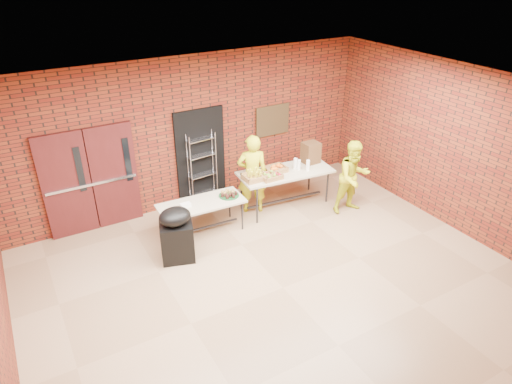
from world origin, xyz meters
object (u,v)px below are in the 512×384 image
Objects in this scene: coffee_dispenser at (311,153)px; covered_grill at (177,234)px; wire_rack at (203,169)px; table_right at (285,174)px; volunteer_woman at (252,174)px; volunteer_man at (353,177)px; table_left at (201,205)px.

coffee_dispenser is 0.44× the size of covered_grill.
table_right is (1.47, -1.00, -0.06)m from wire_rack.
wire_rack is at bearing 158.05° from coffee_dispenser.
volunteer_woman is (-1.44, 0.05, -0.19)m from coffee_dispenser.
volunteer_woman is 1.09× the size of volunteer_man.
volunteer_woman reaches higher than table_left.
table_left is at bearing 54.75° from covered_grill.
wire_rack reaches higher than coffee_dispenser.
volunteer_woman is (0.75, -0.84, 0.05)m from wire_rack.
table_left is 1.62× the size of covered_grill.
wire_rack is 1.13m from volunteer_woman.
wire_rack reaches higher than covered_grill.
coffee_dispenser is at bearing 14.76° from table_right.
covered_grill is at bearing 45.58° from volunteer_woman.
covered_grill is 0.61× the size of volunteer_woman.
coffee_dispenser is at bearing -158.71° from volunteer_woman.
volunteer_man is (3.85, -0.21, 0.27)m from covered_grill.
volunteer_man reaches higher than coffee_dispenser.
coffee_dispenser is 1.10m from volunteer_man.
coffee_dispenser is at bearing 7.48° from table_left.
volunteer_man is at bearing 173.27° from volunteer_woman.
table_left is (-0.53, -1.12, -0.19)m from wire_rack.
table_left is 0.98× the size of volunteer_woman.
table_right is at bearing -171.08° from coffee_dispenser.
covered_grill is (-1.27, -1.68, -0.29)m from wire_rack.
coffee_dispenser is at bearing 30.43° from covered_grill.
volunteer_woman is at bearing 14.86° from table_left.
table_right is 4.51× the size of coffee_dispenser.
volunteer_man is at bearing -11.27° from table_left.
volunteer_woman is at bearing 155.72° from volunteer_man.
table_left is 1.07× the size of volunteer_man.
coffee_dispenser reaches higher than covered_grill.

